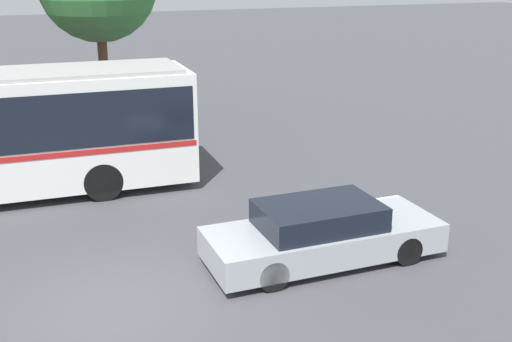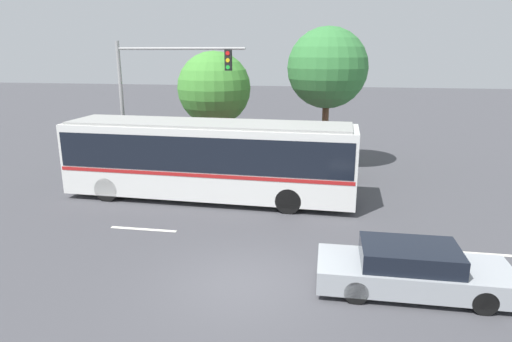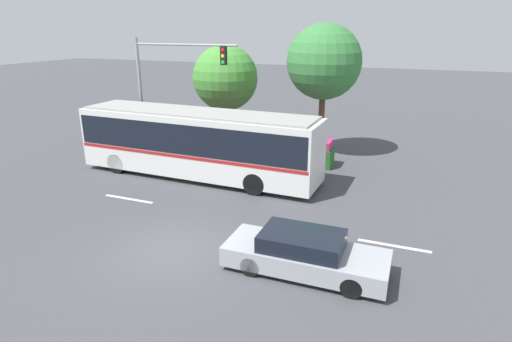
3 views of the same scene
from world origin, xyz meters
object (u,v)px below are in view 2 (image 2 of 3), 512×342
traffic_light_pole (153,89)px  street_tree_left (214,89)px  sedan_foreground (412,270)px  street_tree_centre (327,68)px  city_bus (209,156)px

traffic_light_pole → street_tree_left: (1.98, 3.51, -0.25)m
street_tree_left → sedan_foreground: bearing=-55.7°
traffic_light_pole → street_tree_centre: street_tree_centre is taller
sedan_foreground → traffic_light_pole: size_ratio=0.75×
street_tree_left → street_tree_centre: (5.93, 0.08, 1.10)m
street_tree_centre → street_tree_left: bearing=-179.2°
traffic_light_pole → street_tree_left: bearing=60.6°
sedan_foreground → street_tree_centre: size_ratio=0.67×
city_bus → sedan_foreground: bearing=139.6°
sedan_foreground → street_tree_centre: bearing=101.0°
sedan_foreground → traffic_light_pole: (-10.40, 8.84, 3.75)m
city_bus → traffic_light_pole: size_ratio=1.87×
traffic_light_pole → sedan_foreground: bearing=-40.4°
city_bus → traffic_light_pole: bearing=-35.3°
traffic_light_pole → street_tree_left: traffic_light_pole is taller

